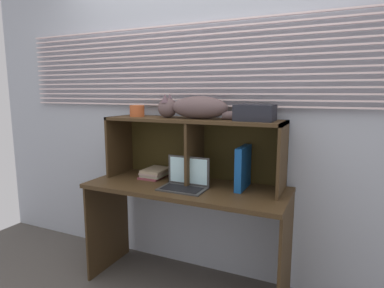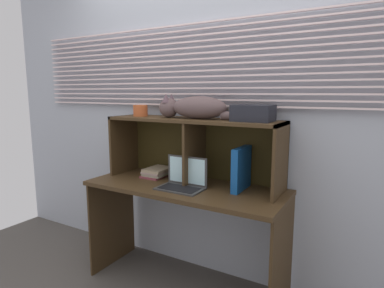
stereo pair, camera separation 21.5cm
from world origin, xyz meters
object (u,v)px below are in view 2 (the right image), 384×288
at_px(book_stack, 157,172).
at_px(small_basket, 140,111).
at_px(laptop, 183,181).
at_px(binder_upright, 241,169).
at_px(storage_box, 253,113).
at_px(cat, 194,108).

relative_size(book_stack, small_basket, 2.04).
height_order(laptop, small_basket, small_basket).
relative_size(laptop, book_stack, 1.37).
xyz_separation_m(binder_upright, storage_box, (0.07, 0.00, 0.38)).
bearing_deg(binder_upright, small_basket, 180.00).
distance_m(cat, storage_box, 0.44).
height_order(small_basket, storage_box, storage_box).
height_order(laptop, binder_upright, binder_upright).
relative_size(small_basket, storage_box, 0.45).
xyz_separation_m(cat, storage_box, (0.44, 0.00, -0.03)).
height_order(binder_upright, storage_box, storage_box).
height_order(cat, laptop, cat).
height_order(binder_upright, book_stack, binder_upright).
bearing_deg(laptop, small_basket, 161.45).
bearing_deg(book_stack, storage_box, -0.24).
height_order(book_stack, small_basket, small_basket).
relative_size(binder_upright, small_basket, 2.61).
relative_size(laptop, storage_box, 1.25).
bearing_deg(small_basket, cat, 0.00).
relative_size(binder_upright, storage_box, 1.16).
relative_size(laptop, small_basket, 2.80).
bearing_deg(small_basket, binder_upright, 0.00).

